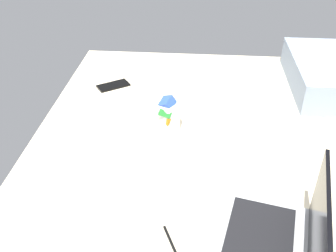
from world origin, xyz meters
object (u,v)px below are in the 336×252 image
laptop (278,241)px  pillow (333,74)px  snack_cup (168,116)px  cell_phone (113,86)px

laptop → pillow: 100.71cm
snack_cup → pillow: size_ratio=0.28×
cell_phone → pillow: (-7.33, 96.75, 6.10)cm
snack_cup → cell_phone: snack_cup is taller
cell_phone → pillow: bearing=-120.2°
cell_phone → pillow: pillow is taller
laptop → cell_phone: 104.92cm
cell_phone → snack_cup: bearing=-174.1°
laptop → pillow: laptop is taller
laptop → pillow: size_ratio=0.72×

